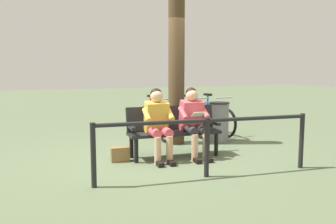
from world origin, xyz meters
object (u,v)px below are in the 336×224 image
object	(u,v)px
person_reading	(194,119)
tree_trunk	(176,62)
handbag	(120,154)
bench	(173,127)
person_companion	(158,121)
bicycle_red	(186,120)
litter_bin	(219,122)
bicycle_orange	(154,122)
bicycle_black	(212,119)

from	to	relation	value
person_reading	tree_trunk	size ratio (longest dim) A/B	0.36
handbag	tree_trunk	size ratio (longest dim) A/B	0.09
bench	person_companion	world-z (taller)	person_companion
handbag	person_companion	bearing A→B (deg)	169.82
tree_trunk	bicycle_red	world-z (taller)	tree_trunk
person_reading	litter_bin	size ratio (longest dim) A/B	1.45
tree_trunk	person_reading	bearing A→B (deg)	82.63
litter_bin	bicycle_orange	size ratio (longest dim) A/B	0.49
person_companion	bicycle_red	distance (m)	2.16
person_reading	litter_bin	world-z (taller)	person_reading
litter_bin	bicycle_red	bearing A→B (deg)	-64.37
person_reading	litter_bin	bearing A→B (deg)	-135.35
person_reading	bicycle_red	distance (m)	1.88
bicycle_black	bicycle_orange	world-z (taller)	same
person_companion	bicycle_orange	distance (m)	1.85
handbag	bicycle_orange	size ratio (longest dim) A/B	0.18
litter_bin	bench	bearing A→B (deg)	29.16
bench	handbag	xyz separation A→B (m)	(0.96, 0.04, -0.39)
handbag	bicycle_red	size ratio (longest dim) A/B	0.19
tree_trunk	bicycle_black	bearing A→B (deg)	-152.17
person_reading	handbag	distance (m)	1.39
person_reading	bicycle_orange	size ratio (longest dim) A/B	0.72
bench	handbag	distance (m)	1.03
person_companion	bicycle_red	world-z (taller)	person_companion
litter_bin	bicycle_black	distance (m)	0.83
person_reading	tree_trunk	distance (m)	1.49
person_companion	bicycle_orange	bearing A→B (deg)	-104.55
litter_bin	bicycle_red	world-z (taller)	bicycle_red
bench	bicycle_black	xyz separation A→B (m)	(-1.62, -1.54, -0.15)
litter_bin	bicycle_red	size ratio (longest dim) A/B	0.53
tree_trunk	bicycle_red	bearing A→B (deg)	-129.28
bench	handbag	bearing A→B (deg)	4.84
bench	bicycle_black	world-z (taller)	bicycle_black
tree_trunk	bicycle_orange	xyz separation A→B (m)	(0.24, -0.67, -1.29)
bench	bicycle_black	bearing A→B (deg)	-133.72
bench	handbag	world-z (taller)	bench
handbag	litter_bin	xyz separation A→B (m)	(-2.31, -0.79, 0.29)
bench	litter_bin	world-z (taller)	bench
person_companion	handbag	bearing A→B (deg)	-7.45
bicycle_red	bicycle_orange	world-z (taller)	same
tree_trunk	bicycle_red	size ratio (longest dim) A/B	2.10
person_reading	tree_trunk	bearing A→B (deg)	-94.65
litter_bin	bicycle_orange	xyz separation A→B (m)	(1.14, -0.84, -0.06)
tree_trunk	bicycle_orange	size ratio (longest dim) A/B	1.97
tree_trunk	bicycle_red	distance (m)	1.52
bicycle_black	bicycle_red	xyz separation A→B (m)	(0.65, -0.01, 0.00)
bicycle_red	bicycle_orange	xyz separation A→B (m)	(0.75, -0.04, 0.00)
person_companion	bicycle_black	distance (m)	2.60
bench	litter_bin	size ratio (longest dim) A/B	1.96
tree_trunk	litter_bin	size ratio (longest dim) A/B	3.99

